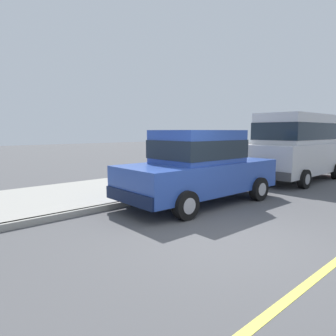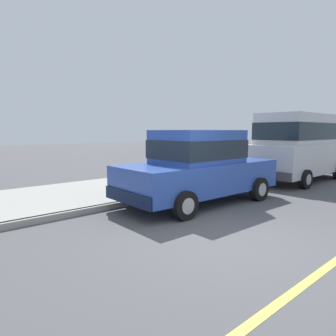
{
  "view_description": "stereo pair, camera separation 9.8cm",
  "coord_description": "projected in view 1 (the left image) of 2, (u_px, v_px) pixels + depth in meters",
  "views": [
    {
      "loc": [
        3.06,
        -4.24,
        1.9
      ],
      "look_at": [
        -3.25,
        1.46,
        0.85
      ],
      "focal_mm": 32.15,
      "sensor_mm": 36.0,
      "label": 1
    },
    {
      "loc": [
        3.12,
        -4.17,
        1.9
      ],
      "look_at": [
        -3.25,
        1.46,
        0.85
      ],
      "focal_mm": 32.15,
      "sensor_mm": 36.0,
      "label": 2
    }
  ],
  "objects": [
    {
      "name": "curb",
      "position": [
        127.0,
        203.0,
        7.65
      ],
      "size": [
        0.16,
        64.0,
        0.14
      ],
      "primitive_type": "cube",
      "color": "gray",
      "rests_on": "ground"
    },
    {
      "name": "dog_white",
      "position": [
        128.0,
        177.0,
        9.6
      ],
      "size": [
        0.61,
        0.53,
        0.49
      ],
      "color": "white",
      "rests_on": "sidewalk"
    },
    {
      "name": "lane_centre_line",
      "position": [
        326.0,
        270.0,
        4.13
      ],
      "size": [
        0.12,
        57.6,
        0.01
      ],
      "primitive_type": "cube",
      "color": "#E0D64C",
      "rests_on": "ground"
    },
    {
      "name": "car_blue_sedan",
      "position": [
        199.0,
        166.0,
        7.91
      ],
      "size": [
        2.11,
        4.64,
        1.92
      ],
      "color": "#28479E",
      "rests_on": "ground"
    },
    {
      "name": "sidewalk",
      "position": [
        93.0,
        193.0,
        8.98
      ],
      "size": [
        3.6,
        64.0,
        0.14
      ],
      "primitive_type": "cube",
      "color": "#99968E",
      "rests_on": "ground"
    },
    {
      "name": "car_silver_van",
      "position": [
        298.0,
        144.0,
        11.51
      ],
      "size": [
        2.16,
        4.91,
        2.52
      ],
      "color": "#BCBCC1",
      "rests_on": "ground"
    },
    {
      "name": "ground_plane",
      "position": [
        230.0,
        239.0,
        5.3
      ],
      "size": [
        80.0,
        80.0,
        0.0
      ],
      "primitive_type": "plane",
      "color": "#4C4C4F"
    }
  ]
}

